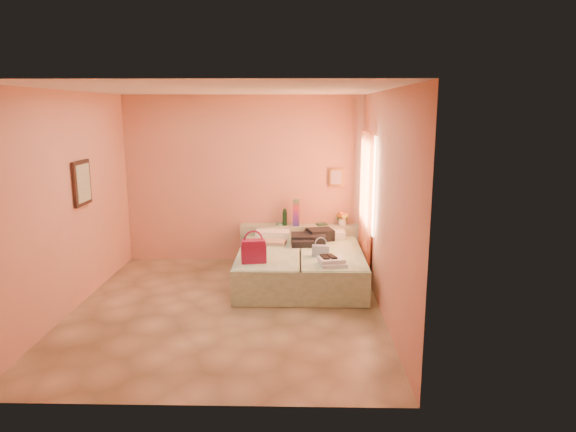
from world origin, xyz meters
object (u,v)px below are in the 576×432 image
magenta_handbag (254,251)px  bed_left (270,266)px  bed_right (330,267)px  towel_stack (333,262)px  water_bottle (285,217)px  blue_handbag (321,251)px  flower_vase (342,217)px  headboard_ledge (301,244)px  green_book (322,224)px

magenta_handbag → bed_left: bearing=62.4°
bed_right → magenta_handbag: bearing=-151.4°
bed_right → towel_stack: 0.79m
water_bottle → magenta_handbag: (-0.38, -1.64, -0.12)m
magenta_handbag → blue_handbag: size_ratio=1.39×
flower_vase → bed_left: bearing=-137.7°
blue_handbag → bed_right: bearing=65.9°
headboard_ledge → flower_vase: flower_vase is taller
bed_left → water_bottle: 1.18m
headboard_ledge → blue_handbag: size_ratio=8.37×
water_bottle → towel_stack: size_ratio=0.77×
bed_right → green_book: (-0.09, 1.07, 0.41)m
bed_left → water_bottle: bearing=79.6°
headboard_ledge → magenta_handbag: size_ratio=6.01×
bed_right → blue_handbag: 0.46m
green_book → towel_stack: green_book is taller
headboard_ledge → bed_left: size_ratio=1.02×
water_bottle → headboard_ledge: bearing=2.7°
flower_vase → magenta_handbag: (-1.35, -1.65, -0.13)m
water_bottle → magenta_handbag: 1.68m
headboard_ledge → bed_left: 1.15m
water_bottle → towel_stack: water_bottle is taller
water_bottle → flower_vase: flower_vase is taller
headboard_ledge → water_bottle: size_ratio=7.63×
bed_right → green_book: bearing=94.7°
blue_handbag → towel_stack: size_ratio=0.70×
bed_right → bed_left: bearing=179.9°
headboard_ledge → water_bottle: water_bottle is taller
bed_left → towel_stack: towel_stack is taller
headboard_ledge → towel_stack: bearing=-76.8°
bed_left → bed_right: bearing=-0.1°
towel_stack → bed_right: bearing=89.0°
headboard_ledge → towel_stack: headboard_ledge is taller
headboard_ledge → green_book: size_ratio=12.07×
magenta_handbag → headboard_ledge: bearing=58.3°
green_book → magenta_handbag: bearing=-143.1°
magenta_handbag → towel_stack: magenta_handbag is taller
water_bottle → towel_stack: bearing=-68.5°
headboard_ledge → green_book: (0.34, 0.02, 0.34)m
green_book → towel_stack: (0.08, -1.80, -0.11)m
bed_left → flower_vase: (1.16, 1.05, 0.54)m
headboard_ledge → bed_right: bearing=-67.7°
bed_left → blue_handbag: bearing=-21.0°
bed_right → flower_vase: flower_vase is taller
blue_handbag → towel_stack: 0.47m
bed_left → towel_stack: size_ratio=5.71×
bed_left → bed_right: same height
headboard_ledge → magenta_handbag: bearing=-111.9°
bed_right → flower_vase: bearing=76.2°
headboard_ledge → bed_right: size_ratio=1.02×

